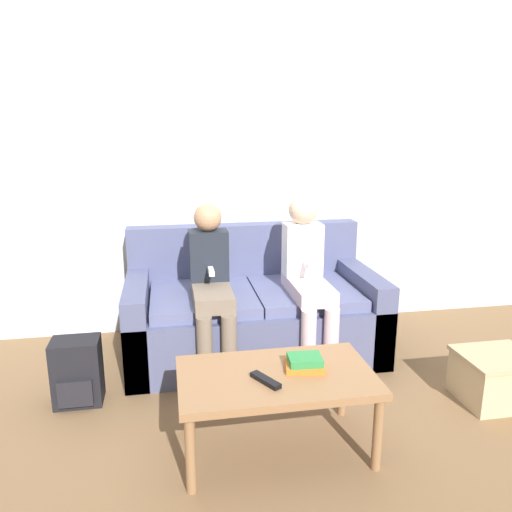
{
  "coord_description": "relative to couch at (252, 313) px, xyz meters",
  "views": [
    {
      "loc": [
        -0.54,
        -2.56,
        1.49
      ],
      "look_at": [
        0.0,
        0.41,
        0.7
      ],
      "focal_mm": 35.0,
      "sensor_mm": 36.0,
      "label": 1
    }
  ],
  "objects": [
    {
      "name": "ground_plane",
      "position": [
        0.0,
        -0.55,
        -0.27
      ],
      "size": [
        10.0,
        10.0,
        0.0
      ],
      "primitive_type": "plane",
      "color": "brown"
    },
    {
      "name": "coffee_table",
      "position": [
        -0.08,
        -1.08,
        0.07
      ],
      "size": [
        0.9,
        0.53,
        0.39
      ],
      "color": "#8E6642",
      "rests_on": "ground_plane"
    },
    {
      "name": "person_left",
      "position": [
        -0.29,
        -0.21,
        0.31
      ],
      "size": [
        0.24,
        0.58,
        1.03
      ],
      "color": "#756656",
      "rests_on": "ground_plane"
    },
    {
      "name": "storage_box",
      "position": [
        1.22,
        -0.88,
        -0.13
      ],
      "size": [
        0.4,
        0.36,
        0.27
      ],
      "color": "#CCB284",
      "rests_on": "ground_plane"
    },
    {
      "name": "backpack",
      "position": [
        -1.06,
        -0.49,
        -0.09
      ],
      "size": [
        0.26,
        0.22,
        0.37
      ],
      "color": "black",
      "rests_on": "ground_plane"
    },
    {
      "name": "couch",
      "position": [
        0.0,
        0.0,
        0.0
      ],
      "size": [
        1.64,
        0.86,
        0.82
      ],
      "color": "#4C5175",
      "rests_on": "ground_plane"
    },
    {
      "name": "tv_remote",
      "position": [
        -0.14,
        -1.15,
        0.13
      ],
      "size": [
        0.12,
        0.17,
        0.02
      ],
      "rotation": [
        0.0,
        0.0,
        0.51
      ],
      "color": "black",
      "rests_on": "coffee_table"
    },
    {
      "name": "book_stack",
      "position": [
        0.07,
        -1.06,
        0.15
      ],
      "size": [
        0.2,
        0.19,
        0.06
      ],
      "color": "orange",
      "rests_on": "coffee_table"
    },
    {
      "name": "person_right",
      "position": [
        0.32,
        -0.2,
        0.33
      ],
      "size": [
        0.24,
        0.58,
        1.07
      ],
      "color": "silver",
      "rests_on": "ground_plane"
    },
    {
      "name": "wall_back",
      "position": [
        -0.0,
        0.52,
        1.03
      ],
      "size": [
        8.0,
        0.06,
        2.6
      ],
      "color": "silver",
      "rests_on": "ground_plane"
    }
  ]
}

